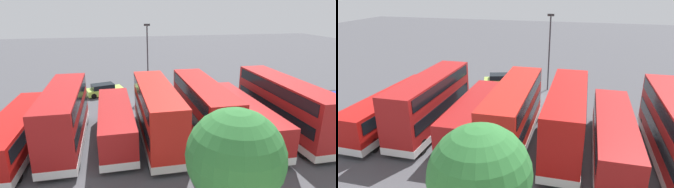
% 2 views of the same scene
% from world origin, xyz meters
% --- Properties ---
extents(ground_plane, '(140.00, 140.00, 0.00)m').
position_xyz_m(ground_plane, '(0.00, 0.00, 0.00)').
color(ground_plane, '#47474C').
extents(bus_single_deck_second, '(2.65, 11.81, 2.95)m').
position_xyz_m(bus_single_deck_second, '(-6.98, 10.02, 1.62)').
color(bus_single_deck_second, '#A51919').
rests_on(bus_single_deck_second, ground).
extents(bus_double_decker_third, '(2.66, 10.87, 4.55)m').
position_xyz_m(bus_double_decker_third, '(-3.66, 9.71, 2.45)').
color(bus_double_decker_third, '#B71411').
rests_on(bus_double_decker_third, ground).
extents(bus_double_decker_fourth, '(2.77, 10.94, 4.55)m').
position_xyz_m(bus_double_decker_fourth, '(0.19, 9.89, 2.45)').
color(bus_double_decker_fourth, red).
rests_on(bus_double_decker_fourth, ground).
extents(bus_single_deck_fifth, '(2.89, 10.26, 2.95)m').
position_xyz_m(bus_single_deck_fifth, '(3.43, 9.39, 1.62)').
color(bus_single_deck_fifth, '#A51919').
rests_on(bus_single_deck_fifth, ground).
extents(bus_double_decker_sixth, '(2.73, 10.57, 4.55)m').
position_xyz_m(bus_double_decker_sixth, '(7.26, 9.36, 2.45)').
color(bus_double_decker_sixth, '#A51919').
rests_on(bus_double_decker_sixth, ground).
extents(bus_single_deck_seventh, '(2.80, 11.20, 2.95)m').
position_xyz_m(bus_single_deck_seventh, '(10.59, 9.76, 1.62)').
color(bus_single_deck_seventh, '#B71411').
rests_on(bus_single_deck_seventh, ground).
extents(car_hatchback_silver, '(4.63, 2.98, 1.43)m').
position_xyz_m(car_hatchback_silver, '(4.74, -3.12, 0.70)').
color(car_hatchback_silver, '#A5D14C').
rests_on(car_hatchback_silver, ground).
extents(lamp_post_tall, '(0.70, 0.30, 8.47)m').
position_xyz_m(lamp_post_tall, '(-0.67, -3.13, 4.92)').
color(lamp_post_tall, '#38383D').
rests_on(lamp_post_tall, ground).
extents(tree_midleft, '(3.95, 3.95, 6.78)m').
position_xyz_m(tree_midleft, '(-1.25, 21.23, 4.79)').
color(tree_midleft, '#4C3823').
rests_on(tree_midleft, ground).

